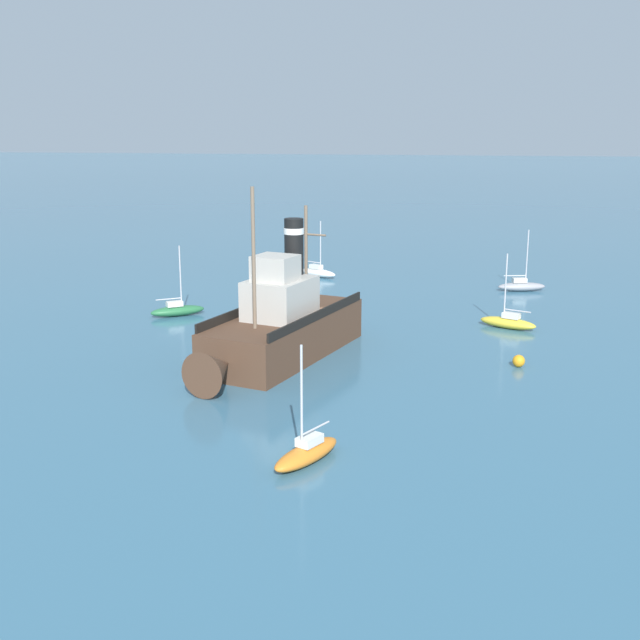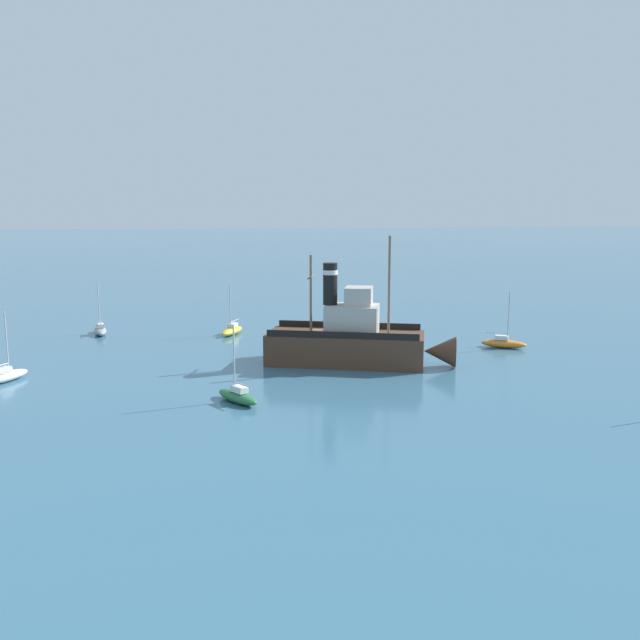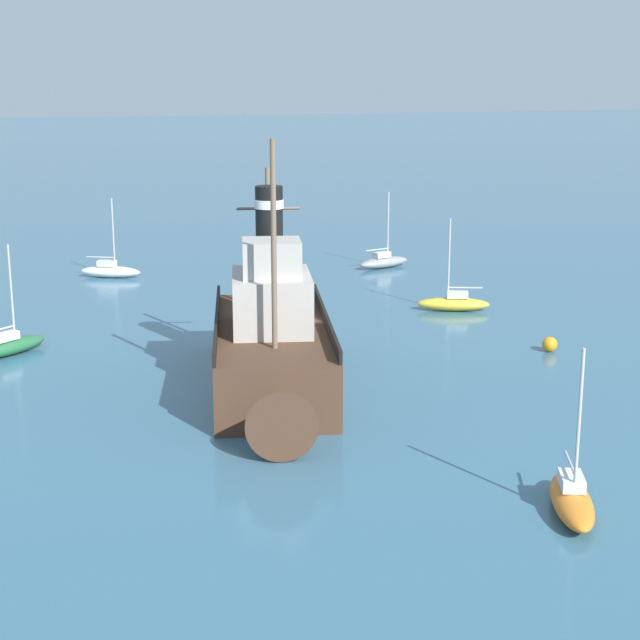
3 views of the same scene
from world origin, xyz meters
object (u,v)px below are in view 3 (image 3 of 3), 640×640
(sailboat_white, at_px, (110,271))
(mooring_buoy, at_px, (550,344))
(sailboat_green, at_px, (10,345))
(sailboat_grey, at_px, (384,261))
(sailboat_yellow, at_px, (454,303))
(old_tugboat, at_px, (272,344))
(sailboat_orange, at_px, (572,499))

(sailboat_white, height_order, mooring_buoy, sailboat_white)
(sailboat_green, bearing_deg, sailboat_grey, -151.84)
(sailboat_yellow, bearing_deg, sailboat_green, 1.25)
(sailboat_grey, bearing_deg, sailboat_yellow, 82.52)
(sailboat_grey, xyz_separation_m, mooring_buoy, (1.48, 21.12, -0.09))
(sailboat_green, distance_m, sailboat_grey, 27.40)
(old_tugboat, bearing_deg, sailboat_white, -84.67)
(sailboat_orange, relative_size, mooring_buoy, 7.20)
(sailboat_yellow, distance_m, sailboat_grey, 12.55)
(sailboat_grey, relative_size, sailboat_white, 1.00)
(sailboat_green, relative_size, sailboat_yellow, 1.00)
(old_tugboat, distance_m, sailboat_orange, 14.58)
(sailboat_orange, distance_m, sailboat_white, 39.41)
(sailboat_orange, bearing_deg, sailboat_white, -80.36)
(sailboat_yellow, relative_size, sailboat_orange, 1.00)
(sailboat_green, xyz_separation_m, sailboat_orange, (-13.63, 22.78, 0.00))
(sailboat_orange, distance_m, mooring_buoy, 17.17)
(sailboat_yellow, height_order, sailboat_white, same)
(sailboat_orange, bearing_deg, old_tugboat, -72.89)
(sailboat_grey, bearing_deg, sailboat_white, -10.38)
(sailboat_yellow, bearing_deg, old_tugboat, 35.53)
(sailboat_grey, height_order, mooring_buoy, sailboat_grey)
(sailboat_white, bearing_deg, sailboat_green, 66.38)
(mooring_buoy, bearing_deg, old_tugboat, 3.09)
(sailboat_white, distance_m, mooring_buoy, 28.87)
(sailboat_green, bearing_deg, mooring_buoy, 160.14)
(sailboat_yellow, relative_size, sailboat_grey, 1.00)
(sailboat_green, relative_size, sailboat_grey, 1.00)
(sailboat_white, bearing_deg, mooring_buoy, 122.82)
(sailboat_green, xyz_separation_m, sailboat_white, (-7.03, -16.07, 0.00))
(sailboat_yellow, xyz_separation_m, sailboat_grey, (-1.63, -12.44, 0.00))
(old_tugboat, height_order, sailboat_yellow, old_tugboat)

